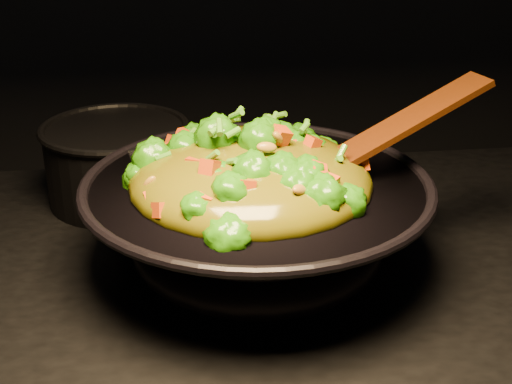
{
  "coord_description": "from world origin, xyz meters",
  "views": [
    {
      "loc": [
        0.0,
        -0.66,
        1.35
      ],
      "look_at": [
        0.1,
        0.11,
        1.0
      ],
      "focal_mm": 50.0,
      "sensor_mm": 36.0,
      "label": 1
    }
  ],
  "objects": [
    {
      "name": "wok",
      "position": [
        0.1,
        0.1,
        0.96
      ],
      "size": [
        0.45,
        0.45,
        0.11
      ],
      "primitive_type": null,
      "rotation": [
        0.0,
        0.0,
        -0.13
      ],
      "color": "black",
      "rests_on": "stovetop"
    },
    {
      "name": "stir_fry",
      "position": [
        0.09,
        0.1,
        1.06
      ],
      "size": [
        0.34,
        0.34,
        0.1
      ],
      "primitive_type": null,
      "rotation": [
        0.0,
        0.0,
        -0.24
      ],
      "color": "#2B7C08",
      "rests_on": "wok"
    },
    {
      "name": "spatula",
      "position": [
        0.25,
        0.11,
        1.06
      ],
      "size": [
        0.28,
        0.11,
        0.12
      ],
      "primitive_type": "cube",
      "rotation": [
        0.0,
        -0.38,
        0.26
      ],
      "color": "#3A1205",
      "rests_on": "wok"
    },
    {
      "name": "back_pot",
      "position": [
        -0.08,
        0.32,
        0.96
      ],
      "size": [
        0.23,
        0.23,
        0.12
      ],
      "primitive_type": "cylinder",
      "rotation": [
        0.0,
        0.0,
        0.11
      ],
      "color": "black",
      "rests_on": "stovetop"
    }
  ]
}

